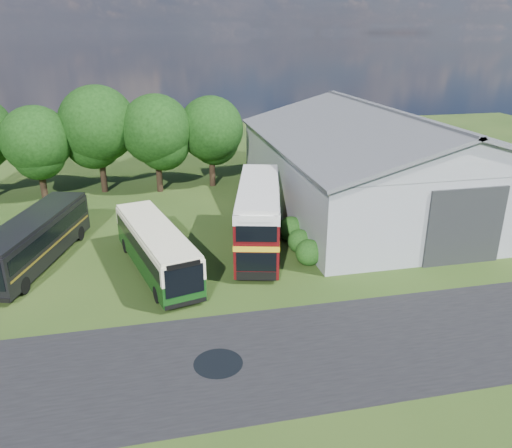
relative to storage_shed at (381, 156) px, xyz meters
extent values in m
plane|color=#213D13|center=(-15.00, -15.98, -4.17)|extent=(120.00, 120.00, 0.00)
cube|color=black|center=(-12.00, -18.98, -4.17)|extent=(60.00, 8.00, 0.02)
cylinder|color=black|center=(-16.50, -18.98, -4.17)|extent=(2.20, 2.20, 0.01)
cube|color=gray|center=(0.00, 0.02, -1.42)|extent=(18.00, 24.00, 5.50)
cube|color=#2D3033|center=(0.00, -12.06, -1.67)|extent=(5.20, 0.18, 5.00)
cylinder|color=black|center=(-28.00, 7.52, -2.64)|extent=(0.56, 0.56, 3.06)
sphere|color=black|center=(-28.00, 7.52, 1.10)|extent=(5.78, 5.78, 5.78)
cylinder|color=black|center=(-23.00, 8.82, -2.37)|extent=(0.56, 0.56, 3.60)
sphere|color=black|center=(-23.00, 8.82, 2.03)|extent=(6.80, 6.80, 6.80)
cylinder|color=black|center=(-18.00, 7.82, -2.51)|extent=(0.56, 0.56, 3.31)
sphere|color=black|center=(-18.00, 7.82, 1.54)|extent=(6.26, 6.26, 6.26)
cylinder|color=black|center=(-13.00, 8.62, -2.58)|extent=(0.56, 0.56, 3.17)
sphere|color=black|center=(-13.00, 8.62, 1.29)|extent=(5.98, 5.98, 5.98)
sphere|color=#194714|center=(-9.40, -9.98, -4.17)|extent=(1.70, 1.70, 1.70)
sphere|color=#194714|center=(-9.40, -7.98, -4.17)|extent=(1.60, 1.60, 1.60)
sphere|color=#194714|center=(-9.40, -5.98, -4.17)|extent=(1.80, 1.80, 1.80)
cube|color=#0F380F|center=(-18.80, -9.05, -2.57)|extent=(4.98, 10.82, 2.62)
cube|color=#4D0B0C|center=(-11.98, -7.01, -1.73)|extent=(5.18, 10.92, 4.23)
cube|color=black|center=(-26.18, -6.25, -2.49)|extent=(5.60, 11.34, 2.75)
camera|label=1|loc=(-18.80, -37.33, 9.54)|focal=35.00mm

